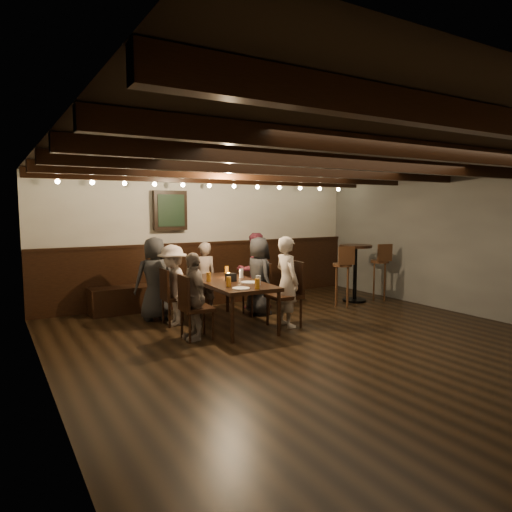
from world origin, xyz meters
TOP-DOWN VIEW (x-y plane):
  - room at (-0.29, 2.21)m, footprint 7.00×7.00m
  - dining_table at (-0.57, 1.51)m, footprint 0.91×1.87m
  - chair_left_near at (-1.26, 1.99)m, footprint 0.42×0.42m
  - chair_left_far at (-1.31, 1.09)m, footprint 0.43×0.43m
  - chair_right_near at (0.17, 1.93)m, footprint 0.42×0.42m
  - chair_right_far at (0.13, 1.03)m, footprint 0.47×0.47m
  - person_bench_left at (-1.42, 2.45)m, footprint 0.67×0.46m
  - person_bench_centre at (-0.52, 2.56)m, footprint 0.46×0.31m
  - person_bench_right at (0.37, 2.37)m, footprint 0.68×0.54m
  - person_left_near at (-1.29, 2.00)m, footprint 0.50×0.82m
  - person_left_far at (-1.34, 1.10)m, footprint 0.33×0.72m
  - person_right_near at (0.20, 1.92)m, footprint 0.45×0.66m
  - person_right_far at (0.16, 1.03)m, footprint 0.35×0.51m
  - pint_a at (-0.81, 2.22)m, footprint 0.07×0.07m
  - pint_b at (-0.29, 2.15)m, footprint 0.07×0.07m
  - pint_c at (-0.86, 1.62)m, footprint 0.07×0.07m
  - pint_d at (-0.26, 1.70)m, footprint 0.07×0.07m
  - pint_e at (-0.81, 1.07)m, footprint 0.07×0.07m
  - pint_f at (-0.39, 0.95)m, footprint 0.07×0.07m
  - pint_g at (-0.55, 0.71)m, footprint 0.07×0.07m
  - plate_near at (-0.75, 0.82)m, footprint 0.24×0.24m
  - plate_far at (-0.40, 1.20)m, footprint 0.24×0.24m
  - condiment_caddy at (-0.57, 1.46)m, footprint 0.15×0.10m
  - candle at (-0.43, 1.80)m, footprint 0.05×0.05m
  - high_top_table at (2.35, 1.89)m, footprint 0.62×0.62m
  - bar_stool_left at (1.85, 1.69)m, footprint 0.37×0.39m
  - bar_stool_right at (2.85, 1.74)m, footprint 0.37×0.39m

SIDE VIEW (x-z plane):
  - chair_right_near at x=0.17m, z-range -0.17..0.70m
  - chair_left_near at x=-1.26m, z-range -0.17..0.70m
  - chair_left_far at x=-1.31m, z-range -0.17..0.72m
  - chair_right_far at x=0.13m, z-range -0.19..0.80m
  - bar_stool_left at x=1.85m, z-range -0.14..0.97m
  - bar_stool_right at x=2.85m, z-range -0.14..0.97m
  - person_left_far at x=-1.34m, z-range 0.00..1.20m
  - person_bench_centre at x=-0.52m, z-range 0.00..1.21m
  - person_left_near at x=-1.29m, z-range 0.00..1.24m
  - dining_table at x=-0.57m, z-range 0.29..0.98m
  - person_right_near at x=0.20m, z-range 0.00..1.31m
  - person_bench_left at x=-1.42m, z-range 0.00..1.34m
  - person_bench_right at x=0.37m, z-range 0.00..1.36m
  - person_right_far at x=0.16m, z-range 0.00..1.37m
  - plate_near at x=-0.75m, z-range 0.69..0.70m
  - plate_far at x=-0.40m, z-range 0.69..0.70m
  - candle at x=-0.43m, z-range 0.69..0.74m
  - high_top_table at x=2.35m, z-range 0.17..1.27m
  - condiment_caddy at x=-0.57m, z-range 0.69..0.81m
  - pint_a at x=-0.81m, z-range 0.69..0.83m
  - pint_b at x=-0.29m, z-range 0.69..0.83m
  - pint_c at x=-0.86m, z-range 0.69..0.83m
  - pint_d at x=-0.26m, z-range 0.69..0.83m
  - pint_e at x=-0.81m, z-range 0.69..0.83m
  - pint_f at x=-0.39m, z-range 0.69..0.83m
  - pint_g at x=-0.55m, z-range 0.69..0.83m
  - room at x=-0.29m, z-range -2.43..4.57m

